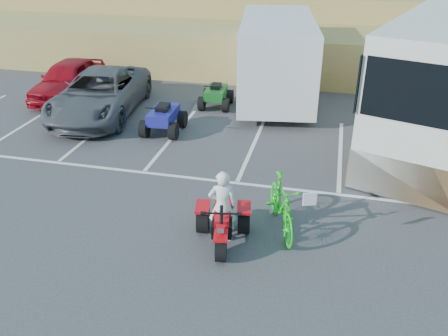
% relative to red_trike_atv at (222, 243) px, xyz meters
% --- Properties ---
extents(ground, '(100.00, 100.00, 0.00)m').
position_rel_red_trike_atv_xyz_m(ground, '(-0.25, 0.33, 0.00)').
color(ground, '#3C3C3E').
rests_on(ground, ground).
extents(parking_stripes, '(28.00, 5.16, 0.01)m').
position_rel_red_trike_atv_xyz_m(parking_stripes, '(0.62, 4.40, 0.00)').
color(parking_stripes, white).
rests_on(parking_stripes, ground).
extents(grass_embankment, '(40.00, 8.50, 3.10)m').
position_rel_red_trike_atv_xyz_m(grass_embankment, '(-0.25, 15.81, 1.42)').
color(grass_embankment, '#9C8547').
rests_on(grass_embankment, ground).
extents(red_trike_atv, '(1.51, 1.84, 1.06)m').
position_rel_red_trike_atv_xyz_m(red_trike_atv, '(0.00, 0.00, 0.00)').
color(red_trike_atv, red).
rests_on(red_trike_atv, ground).
extents(rider, '(0.68, 0.51, 1.69)m').
position_rel_red_trike_atv_xyz_m(rider, '(-0.03, 0.15, 0.84)').
color(rider, white).
rests_on(rider, ground).
extents(green_dirt_bike, '(1.29, 2.21, 1.28)m').
position_rel_red_trike_atv_xyz_m(green_dirt_bike, '(1.17, 0.83, 0.64)').
color(green_dirt_bike, '#14BF19').
rests_on(green_dirt_bike, ground).
extents(grey_pickup, '(3.27, 5.93, 1.57)m').
position_rel_red_trike_atv_xyz_m(grey_pickup, '(-6.20, 6.78, 0.79)').
color(grey_pickup, '#4A4C52').
rests_on(grey_pickup, ground).
extents(red_car, '(1.98, 4.43, 1.48)m').
position_rel_red_trike_atv_xyz_m(red_car, '(-8.33, 8.31, 0.74)').
color(red_car, '#9C0814').
rests_on(red_car, ground).
extents(cargo_trailer, '(3.66, 7.05, 3.14)m').
position_rel_red_trike_atv_xyz_m(cargo_trailer, '(-0.23, 9.96, 1.70)').
color(cargo_trailer, silver).
rests_on(cargo_trailer, ground).
extents(quad_atv_blue, '(1.30, 1.70, 1.08)m').
position_rel_red_trike_atv_xyz_m(quad_atv_blue, '(-3.38, 5.68, 0.00)').
color(quad_atv_blue, navy).
rests_on(quad_atv_blue, ground).
extents(quad_atv_green, '(1.23, 1.60, 1.00)m').
position_rel_red_trike_atv_xyz_m(quad_atv_green, '(-2.29, 8.53, 0.00)').
color(quad_atv_green, '#13561C').
rests_on(quad_atv_green, ground).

